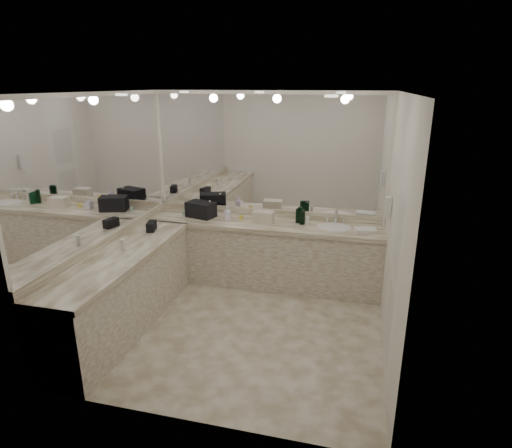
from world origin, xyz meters
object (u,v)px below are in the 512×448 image
(sink, at_px, (334,228))
(cream_cosmetic_case, at_px, (264,217))
(wall_phone, at_px, (388,208))
(hand_towel, at_px, (365,230))
(soap_bottle_c, at_px, (260,217))
(black_toiletry_bag, at_px, (201,209))
(soap_bottle_a, at_px, (210,209))
(soap_bottle_b, at_px, (228,213))

(sink, distance_m, cream_cosmetic_case, 0.95)
(cream_cosmetic_case, bearing_deg, wall_phone, -15.17)
(sink, xyz_separation_m, hand_towel, (0.39, -0.08, 0.03))
(cream_cosmetic_case, distance_m, soap_bottle_c, 0.05)
(black_toiletry_bag, xyz_separation_m, soap_bottle_a, (0.12, 0.04, 0.01))
(hand_towel, bearing_deg, soap_bottle_c, 176.96)
(black_toiletry_bag, bearing_deg, hand_towel, -2.93)
(black_toiletry_bag, height_order, hand_towel, black_toiletry_bag)
(wall_phone, relative_size, soap_bottle_a, 1.03)
(wall_phone, distance_m, soap_bottle_a, 2.43)
(black_toiletry_bag, bearing_deg, soap_bottle_b, -3.40)
(wall_phone, xyz_separation_m, cream_cosmetic_case, (-1.55, 0.49, -0.37))
(sink, xyz_separation_m, soap_bottle_b, (-1.46, 0.01, 0.09))
(black_toiletry_bag, distance_m, hand_towel, 2.25)
(sink, relative_size, black_toiletry_bag, 1.14)
(cream_cosmetic_case, xyz_separation_m, soap_bottle_c, (-0.05, -0.00, -0.00))
(black_toiletry_bag, relative_size, cream_cosmetic_case, 1.44)
(soap_bottle_a, xyz_separation_m, soap_bottle_c, (0.74, -0.08, -0.04))
(hand_towel, height_order, soap_bottle_b, soap_bottle_b)
(soap_bottle_a, height_order, soap_bottle_b, soap_bottle_a)
(wall_phone, bearing_deg, hand_towel, 117.14)
(wall_phone, bearing_deg, soap_bottle_c, 162.98)
(wall_phone, xyz_separation_m, black_toiletry_bag, (-2.46, 0.53, -0.34))
(wall_phone, bearing_deg, sink, 140.43)
(black_toiletry_bag, xyz_separation_m, soap_bottle_b, (0.40, -0.02, -0.02))
(sink, bearing_deg, black_toiletry_bag, 179.07)
(black_toiletry_bag, distance_m, cream_cosmetic_case, 0.91)
(hand_towel, xyz_separation_m, soap_bottle_c, (-1.38, 0.07, 0.05))
(cream_cosmetic_case, height_order, hand_towel, cream_cosmetic_case)
(cream_cosmetic_case, distance_m, soap_bottle_a, 0.79)
(hand_towel, distance_m, soap_bottle_a, 2.13)
(sink, distance_m, soap_bottle_b, 1.46)
(hand_towel, distance_m, soap_bottle_b, 1.85)
(hand_towel, height_order, soap_bottle_a, soap_bottle_a)
(cream_cosmetic_case, height_order, soap_bottle_b, soap_bottle_b)
(sink, height_order, wall_phone, wall_phone)
(black_toiletry_bag, relative_size, soap_bottle_a, 1.66)
(sink, bearing_deg, hand_towel, -12.19)
(soap_bottle_c, bearing_deg, black_toiletry_bag, 177.26)
(sink, bearing_deg, soap_bottle_b, 179.74)
(sink, xyz_separation_m, soap_bottle_a, (-1.73, 0.07, 0.12))
(cream_cosmetic_case, relative_size, soap_bottle_c, 1.76)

